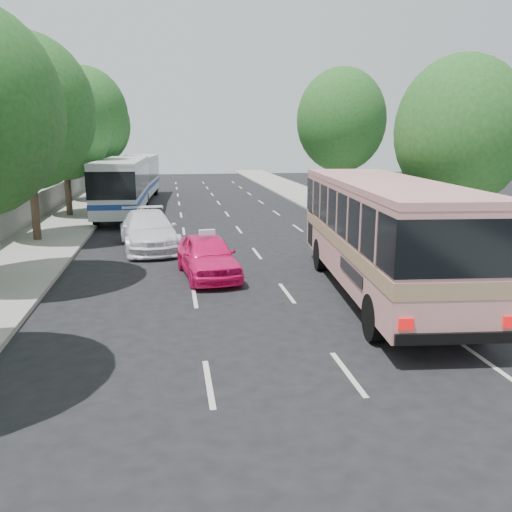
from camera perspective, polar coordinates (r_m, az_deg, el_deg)
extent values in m
plane|color=black|center=(13.24, 2.70, -8.97)|extent=(120.00, 120.00, 0.00)
cube|color=#9E998E|center=(32.95, -19.39, 3.47)|extent=(4.00, 90.00, 0.15)
cube|color=#9E998E|center=(34.24, 9.90, 4.29)|extent=(4.00, 90.00, 0.12)
cube|color=#9E998E|center=(33.22, -22.55, 4.73)|extent=(0.30, 90.00, 1.50)
cylinder|color=#38281E|center=(26.94, -22.29, 5.30)|extent=(0.36, 0.36, 3.80)
ellipsoid|color=#1C4F1D|center=(26.79, -23.02, 13.81)|extent=(6.00, 6.00, 6.90)
sphere|color=#1C4F1D|center=(26.49, -22.53, 16.48)|extent=(3.90, 3.90, 3.90)
cylinder|color=#38281E|center=(34.73, -19.18, 6.70)|extent=(0.36, 0.36, 3.50)
ellipsoid|color=#1C4F1D|center=(34.60, -19.62, 12.77)|extent=(5.52, 5.52, 6.35)
sphere|color=#1C4F1D|center=(34.27, -19.18, 14.66)|extent=(3.59, 3.59, 3.59)
cylinder|color=#38281E|center=(42.57, -17.24, 8.12)|extent=(0.36, 0.36, 3.99)
ellipsoid|color=#1C4F1D|center=(42.50, -17.61, 13.76)|extent=(6.30, 6.30, 7.24)
sphere|color=#1C4F1D|center=(42.21, -17.23, 15.52)|extent=(4.09, 4.09, 4.09)
cylinder|color=#38281E|center=(50.52, -16.21, 8.63)|extent=(0.36, 0.36, 3.72)
ellipsoid|color=#1C4F1D|center=(50.44, -16.48, 13.07)|extent=(5.88, 5.88, 6.76)
sphere|color=#1C4F1D|center=(50.13, -16.15, 14.45)|extent=(3.82, 3.82, 3.82)
cylinder|color=#38281E|center=(23.22, 20.08, 3.75)|extent=(0.36, 0.36, 3.23)
ellipsoid|color=#1C4F1D|center=(22.99, 20.72, 12.15)|extent=(5.10, 5.10, 5.87)
sphere|color=#1C4F1D|center=(22.96, 22.20, 14.59)|extent=(3.32, 3.31, 3.31)
cylinder|color=#38281E|center=(37.97, 8.77, 7.92)|extent=(0.36, 0.36, 3.80)
ellipsoid|color=#1C4F1D|center=(37.87, 8.98, 13.96)|extent=(6.00, 6.00, 6.90)
sphere|color=#1C4F1D|center=(37.76, 9.79, 15.76)|extent=(3.90, 3.90, 3.90)
cube|color=#D08886|center=(16.91, 13.13, 2.75)|extent=(3.80, 11.35, 2.99)
cube|color=#9E7A59|center=(16.97, 13.07, 1.60)|extent=(3.84, 11.37, 0.39)
cube|color=black|center=(16.82, 13.22, 4.58)|extent=(3.85, 11.38, 1.23)
cube|color=#D08886|center=(16.73, 13.37, 7.49)|extent=(3.82, 11.37, 0.18)
cylinder|color=black|center=(20.09, 6.79, 0.16)|extent=(0.44, 1.18, 1.16)
cylinder|color=black|center=(20.68, 13.58, 0.25)|extent=(0.44, 1.18, 1.16)
cylinder|color=black|center=(13.39, 12.34, -6.36)|extent=(0.44, 1.18, 1.16)
cylinder|color=black|center=(14.27, 22.03, -5.83)|extent=(0.44, 1.18, 1.16)
imported|color=#FA1570|center=(19.02, -5.13, 0.02)|extent=(2.28, 4.57, 1.50)
imported|color=white|center=(24.15, -11.23, 2.66)|extent=(3.01, 5.86, 1.63)
cube|color=silver|center=(34.50, -13.80, 7.42)|extent=(2.77, 11.63, 2.94)
cube|color=black|center=(34.48, -13.83, 8.02)|extent=(2.82, 11.66, 1.45)
cube|color=navy|center=(34.57, -13.74, 6.19)|extent=(2.81, 11.65, 0.29)
cube|color=silver|center=(34.42, -13.93, 9.75)|extent=(2.79, 11.65, 0.13)
cylinder|color=black|center=(38.39, -14.72, 5.65)|extent=(0.34, 1.07, 1.06)
cylinder|color=black|center=(38.18, -11.49, 5.77)|extent=(0.34, 1.07, 1.06)
cylinder|color=black|center=(30.82, -16.45, 3.95)|extent=(0.34, 1.07, 1.06)
cylinder|color=black|center=(30.56, -12.44, 4.10)|extent=(0.34, 1.07, 1.06)
cube|color=silver|center=(43.00, -12.38, 8.33)|extent=(3.06, 11.26, 2.83)
cube|color=black|center=(42.98, -12.40, 8.79)|extent=(3.11, 11.30, 1.39)
cube|color=navy|center=(43.05, -12.34, 7.37)|extent=(3.10, 11.29, 0.28)
cube|color=silver|center=(42.93, -12.47, 10.12)|extent=(3.08, 11.28, 0.13)
cylinder|color=black|center=(46.73, -13.06, 6.86)|extent=(0.36, 1.04, 1.02)
cylinder|color=black|center=(46.50, -10.52, 6.95)|extent=(0.36, 1.04, 1.02)
cylinder|color=black|center=(39.42, -14.44, 5.80)|extent=(0.36, 1.04, 1.02)
cylinder|color=black|center=(39.15, -11.44, 5.90)|extent=(0.36, 1.04, 1.02)
cube|color=silver|center=(18.86, -5.18, 2.51)|extent=(0.57, 0.24, 0.18)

